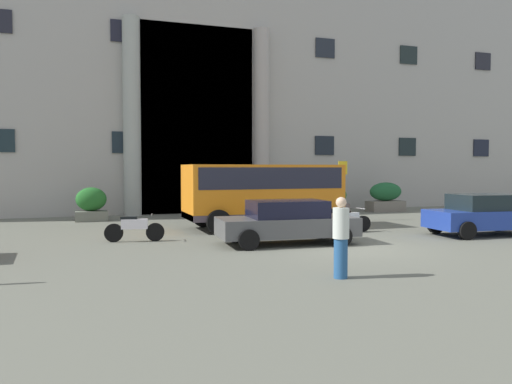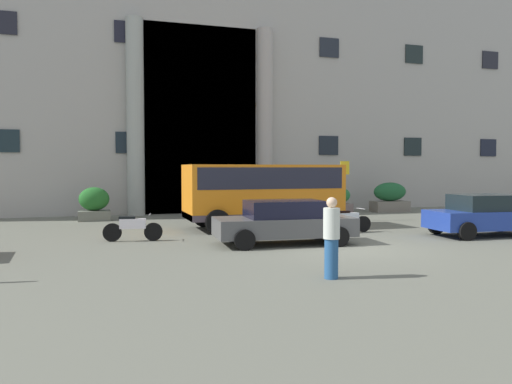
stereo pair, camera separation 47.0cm
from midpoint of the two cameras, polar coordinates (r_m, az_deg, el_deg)
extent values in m
cube|color=#5E6053|center=(15.53, 10.90, -6.46)|extent=(80.00, 64.00, 0.12)
cube|color=#9E9B93|center=(32.39, -4.17, 13.35)|extent=(41.91, 9.00, 16.76)
cube|color=black|center=(27.24, -5.67, 8.08)|extent=(6.00, 0.12, 9.91)
cylinder|color=#999E95|center=(26.45, -12.91, 8.19)|extent=(0.88, 0.88, 9.91)
cylinder|color=#9F9890|center=(27.84, 1.47, 7.98)|extent=(0.88, 0.88, 9.91)
cube|color=black|center=(26.78, -25.81, 5.20)|extent=(1.18, 0.08, 1.08)
cube|color=black|center=(26.54, -13.74, 5.42)|extent=(1.18, 0.08, 1.08)
cube|color=black|center=(29.44, 8.62, 5.19)|extent=(1.18, 0.08, 1.08)
cube|color=black|center=(32.28, 17.61, 4.88)|extent=(1.18, 0.08, 1.08)
cube|color=black|center=(35.77, 24.99, 4.53)|extent=(1.18, 0.08, 1.08)
cube|color=black|center=(27.60, -26.06, 16.75)|extent=(1.18, 0.08, 1.08)
cube|color=black|center=(27.37, -13.88, 17.07)|extent=(1.18, 0.08, 1.08)
cube|color=black|center=(30.20, 8.69, 15.74)|extent=(1.18, 0.08, 1.08)
cube|color=black|center=(32.96, 17.75, 14.53)|extent=(1.18, 0.08, 1.08)
cube|color=black|center=(36.39, 25.17, 13.27)|extent=(1.18, 0.08, 1.08)
cube|color=orange|center=(20.08, 1.43, 0.12)|extent=(6.07, 2.44, 2.08)
cube|color=#20212D|center=(20.07, 1.43, 1.62)|extent=(5.71, 2.47, 0.81)
cube|color=#20212D|center=(21.22, 9.04, 1.17)|extent=(0.07, 2.03, 1.01)
cube|color=#4D414A|center=(20.15, 1.42, -2.50)|extent=(6.07, 2.48, 0.24)
cylinder|color=black|center=(22.04, 5.63, -2.37)|extent=(0.90, 0.28, 0.90)
cylinder|color=black|center=(19.85, 8.38, -2.95)|extent=(0.90, 0.28, 0.90)
cylinder|color=black|center=(20.75, -5.23, -2.69)|extent=(0.90, 0.28, 0.90)
cylinder|color=black|center=(18.41, -3.62, -3.38)|extent=(0.90, 0.28, 0.90)
cylinder|color=#94981B|center=(23.31, 10.46, 0.04)|extent=(0.08, 0.08, 2.66)
cube|color=yellow|center=(23.26, 10.52, 2.69)|extent=(0.44, 0.03, 0.60)
cube|color=#63675B|center=(24.24, -17.18, -2.55)|extent=(1.40, 0.97, 0.45)
ellipsoid|color=#216023|center=(24.18, -17.21, -0.75)|extent=(1.35, 0.88, 1.07)
cube|color=slate|center=(28.89, 15.25, -1.57)|extent=(2.04, 0.96, 0.58)
ellipsoid|color=#1C532C|center=(28.84, 15.27, 0.03)|extent=(1.96, 0.86, 1.03)
cube|color=#71605D|center=(27.28, 9.64, -1.83)|extent=(1.52, 0.73, 0.51)
ellipsoid|color=#236632|center=(27.23, 9.65, -0.37)|extent=(1.46, 0.66, 0.89)
cube|color=navy|center=(19.75, 24.91, -2.80)|extent=(4.04, 2.04, 0.64)
cube|color=black|center=(19.71, 24.95, -1.06)|extent=(2.22, 1.70, 0.56)
cylinder|color=black|center=(21.30, 26.26, -3.20)|extent=(0.63, 0.24, 0.62)
cylinder|color=black|center=(19.72, 20.25, -3.54)|extent=(0.63, 0.24, 0.62)
cylinder|color=black|center=(18.28, 23.31, -4.08)|extent=(0.63, 0.24, 0.62)
cube|color=#4B4B4C|center=(16.03, 4.02, -3.89)|extent=(4.44, 2.01, 0.58)
cube|color=black|center=(15.98, 4.03, -1.91)|extent=(2.43, 1.69, 0.53)
cylinder|color=black|center=(17.38, 7.76, -4.22)|extent=(0.63, 0.24, 0.62)
cylinder|color=black|center=(15.77, 10.14, -4.95)|extent=(0.63, 0.24, 0.62)
cylinder|color=black|center=(16.53, -1.83, -4.56)|extent=(0.63, 0.24, 0.62)
cylinder|color=black|center=(14.82, -0.38, -5.40)|extent=(0.63, 0.24, 0.62)
cylinder|color=black|center=(17.04, -10.69, -4.42)|extent=(0.61, 0.20, 0.60)
cylinder|color=black|center=(17.16, -15.10, -4.41)|extent=(0.61, 0.22, 0.60)
cube|color=silver|center=(17.05, -12.91, -3.49)|extent=(0.87, 0.38, 0.32)
cube|color=black|center=(17.05, -13.52, -2.88)|extent=(0.55, 0.28, 0.12)
cylinder|color=#A5A5A8|center=(16.98, -11.06, -2.48)|extent=(0.12, 0.55, 0.03)
cylinder|color=black|center=(19.52, 12.64, -3.53)|extent=(0.60, 0.14, 0.60)
cylinder|color=black|center=(18.79, 9.06, -3.74)|extent=(0.61, 0.16, 0.60)
cube|color=silver|center=(19.12, 10.89, -2.80)|extent=(0.91, 0.29, 0.32)
cube|color=black|center=(19.01, 10.43, -2.28)|extent=(0.53, 0.23, 0.12)
cylinder|color=#A5A5A8|center=(19.41, 12.38, -1.84)|extent=(0.06, 0.55, 0.03)
cylinder|color=#234F82|center=(11.24, 9.66, -7.40)|extent=(0.30, 0.30, 0.87)
cylinder|color=silver|center=(11.13, 9.69, -3.49)|extent=(0.36, 0.36, 0.67)
sphere|color=beige|center=(11.09, 9.71, -1.17)|extent=(0.23, 0.23, 0.23)
camera|label=1|loc=(0.23, -89.32, 0.03)|focal=35.60mm
camera|label=2|loc=(0.23, 90.68, -0.03)|focal=35.60mm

